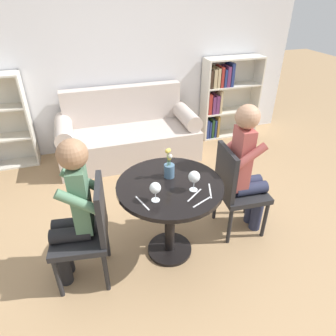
# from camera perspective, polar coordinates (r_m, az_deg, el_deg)

# --- Properties ---
(ground_plane) EXTENTS (16.00, 16.00, 0.00)m
(ground_plane) POSITION_cam_1_polar(r_m,az_deg,el_deg) (2.86, 0.31, -15.32)
(ground_plane) COLOR tan
(back_wall) EXTENTS (5.20, 0.05, 2.70)m
(back_wall) POSITION_cam_1_polar(r_m,az_deg,el_deg) (4.25, -9.80, 21.22)
(back_wall) COLOR silver
(back_wall) RESTS_ON ground_plane
(round_table) EXTENTS (0.86, 0.86, 0.74)m
(round_table) POSITION_cam_1_polar(r_m,az_deg,el_deg) (2.47, 0.35, -6.22)
(round_table) COLOR black
(round_table) RESTS_ON ground_plane
(couch) EXTENTS (1.85, 0.80, 0.92)m
(couch) POSITION_cam_1_polar(r_m,az_deg,el_deg) (4.17, -7.59, 6.08)
(couch) COLOR beige
(couch) RESTS_ON ground_plane
(bookshelf_right) EXTENTS (0.88, 0.28, 1.20)m
(bookshelf_right) POSITION_cam_1_polar(r_m,az_deg,el_deg) (4.76, 10.48, 13.12)
(bookshelf_right) COLOR silver
(bookshelf_right) RESTS_ON ground_plane
(chair_left) EXTENTS (0.48, 0.48, 0.90)m
(chair_left) POSITION_cam_1_polar(r_m,az_deg,el_deg) (2.41, -14.96, -11.18)
(chair_left) COLOR #232326
(chair_left) RESTS_ON ground_plane
(chair_right) EXTENTS (0.45, 0.45, 0.90)m
(chair_right) POSITION_cam_1_polar(r_m,az_deg,el_deg) (2.83, 12.78, -3.59)
(chair_right) COLOR #232326
(chair_right) RESTS_ON ground_plane
(person_left) EXTENTS (0.45, 0.38, 1.25)m
(person_left) POSITION_cam_1_polar(r_m,az_deg,el_deg) (2.32, -17.72, -7.91)
(person_left) COLOR black
(person_left) RESTS_ON ground_plane
(person_right) EXTENTS (0.43, 0.36, 1.29)m
(person_right) POSITION_cam_1_polar(r_m,az_deg,el_deg) (2.76, 14.89, -0.16)
(person_right) COLOR #282D47
(person_right) RESTS_ON ground_plane
(wine_glass_left) EXTENTS (0.08, 0.08, 0.15)m
(wine_glass_left) POSITION_cam_1_polar(r_m,az_deg,el_deg) (2.14, -2.44, -3.92)
(wine_glass_left) COLOR white
(wine_glass_left) RESTS_ON round_table
(wine_glass_right) EXTENTS (0.09, 0.09, 0.17)m
(wine_glass_right) POSITION_cam_1_polar(r_m,az_deg,el_deg) (2.25, 5.00, -1.78)
(wine_glass_right) COLOR white
(wine_glass_right) RESTS_ON round_table
(flower_vase) EXTENTS (0.09, 0.09, 0.27)m
(flower_vase) POSITION_cam_1_polar(r_m,az_deg,el_deg) (2.41, 0.22, 0.05)
(flower_vase) COLOR slate
(flower_vase) RESTS_ON round_table
(knife_left_setting) EXTENTS (0.16, 0.12, 0.00)m
(knife_left_setting) POSITION_cam_1_polar(r_m,az_deg,el_deg) (2.26, 5.07, -5.16)
(knife_left_setting) COLOR silver
(knife_left_setting) RESTS_ON round_table
(fork_left_setting) EXTENTS (0.07, 0.18, 0.00)m
(fork_left_setting) POSITION_cam_1_polar(r_m,az_deg,el_deg) (2.32, 8.03, -4.32)
(fork_left_setting) COLOR silver
(fork_left_setting) RESTS_ON round_table
(knife_right_setting) EXTENTS (0.07, 0.19, 0.00)m
(knife_right_setting) POSITION_cam_1_polar(r_m,az_deg,el_deg) (2.19, -4.92, -6.67)
(knife_right_setting) COLOR silver
(knife_right_setting) RESTS_ON round_table
(fork_right_setting) EXTENTS (0.18, 0.09, 0.00)m
(fork_right_setting) POSITION_cam_1_polar(r_m,az_deg,el_deg) (2.20, 6.56, -6.41)
(fork_right_setting) COLOR silver
(fork_right_setting) RESTS_ON round_table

